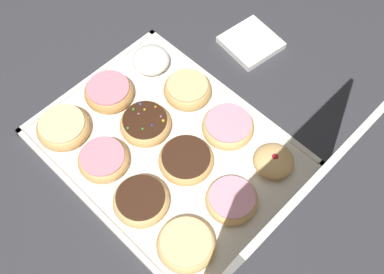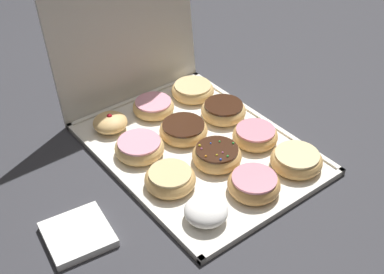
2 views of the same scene
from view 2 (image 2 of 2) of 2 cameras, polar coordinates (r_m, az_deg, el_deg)
The scene contains 16 objects.
ground_plane at distance 1.22m, azimuth 0.67°, elevation -1.51°, with size 3.00×3.00×0.00m, color #333338.
donut_box at distance 1.22m, azimuth 0.67°, elevation -1.32°, with size 0.42×0.54×0.01m.
box_lid_open at distance 1.31m, azimuth -7.91°, elevation 13.96°, with size 0.42×0.51×0.01m, color silver.
powdered_filled_donut_0 at distance 1.03m, azimuth 1.59°, elevation -8.23°, with size 0.09×0.09×0.04m.
pink_frosted_donut_1 at distance 1.10m, azimuth 7.10°, elevation -5.12°, with size 0.11×0.11×0.04m.
glazed_ring_donut_2 at distance 1.17m, azimuth 11.57°, elevation -2.51°, with size 0.12×0.12×0.04m.
glazed_ring_donut_3 at distance 1.10m, azimuth -2.46°, elevation -4.67°, with size 0.11×0.11×0.04m.
sprinkle_donut_4 at distance 1.17m, azimuth 2.96°, elevation -1.93°, with size 0.11×0.11×0.04m.
pink_frosted_donut_5 at distance 1.23m, azimuth 7.06°, elevation 0.20°, with size 0.11×0.11×0.04m.
pink_frosted_donut_6 at distance 1.19m, azimuth -5.88°, elevation -1.13°, with size 0.12×0.12×0.04m.
chocolate_frosted_donut_7 at distance 1.24m, azimuth -0.95°, elevation 0.83°, with size 0.12×0.12×0.04m.
chocolate_frosted_donut_8 at distance 1.31m, azimuth 3.53°, elevation 2.99°, with size 0.11×0.11×0.04m.
jelly_filled_donut_9 at distance 1.28m, azimuth -9.12°, elevation 1.62°, with size 0.09×0.09×0.05m.
pink_frosted_donut_10 at distance 1.33m, azimuth -4.48°, elevation 3.36°, with size 0.11×0.11×0.03m.
glazed_ring_donut_11 at distance 1.39m, azimuth 0.08°, elevation 5.27°, with size 0.12×0.12×0.04m.
napkin_stack at distance 1.04m, azimuth -12.62°, elevation -10.56°, with size 0.12×0.12×0.02m, color white.
Camera 2 is at (-0.59, -0.74, 0.77)m, focal length 47.79 mm.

